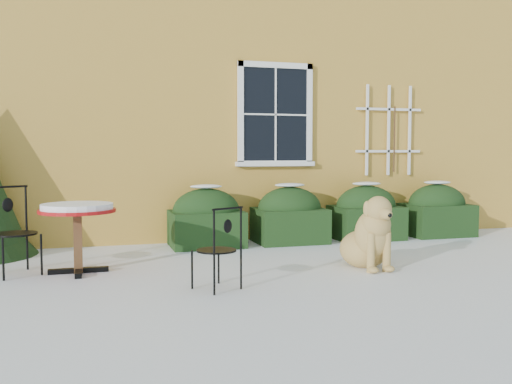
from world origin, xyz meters
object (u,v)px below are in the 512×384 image
object	(u,v)px
patio_chair_near	(219,248)
patio_chair_far	(14,231)
dog	(370,238)
bistro_table	(77,215)

from	to	relation	value
patio_chair_near	patio_chair_far	size ratio (longest dim) A/B	0.84
patio_chair_near	dog	bearing A→B (deg)	167.60
bistro_table	patio_chair_near	distance (m)	1.86
dog	bistro_table	bearing A→B (deg)	165.80
patio_chair_near	dog	world-z (taller)	dog
patio_chair_near	patio_chair_far	distance (m)	2.48
patio_chair_near	dog	xyz separation A→B (m)	(1.96, 0.52, -0.06)
patio_chair_far	dog	world-z (taller)	patio_chair_far
bistro_table	patio_chair_far	distance (m)	0.72
bistro_table	dog	world-z (taller)	dog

